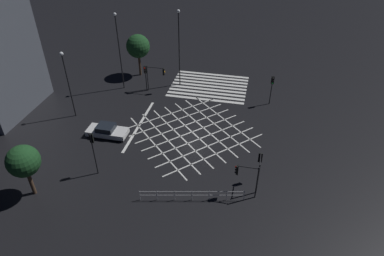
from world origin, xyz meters
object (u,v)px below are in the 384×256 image
traffic_light_se_cross (145,73)px  street_lamp_east (67,77)px  traffic_light_nw_main (245,174)px  traffic_light_sw_cross (272,85)px  traffic_light_se_main (157,73)px  traffic_light_ne_cross (93,146)px  street_lamp_west (119,44)px  street_lamp_far (179,41)px  street_tree_near (23,161)px  traffic_light_nw_cross (260,165)px  waiting_car (107,131)px  street_tree_far (138,46)px

traffic_light_se_cross → street_lamp_east: size_ratio=0.44×
traffic_light_nw_main → street_lamp_east: (20.57, -8.65, 2.61)m
traffic_light_se_cross → traffic_light_sw_cross: (-16.06, 0.06, 0.21)m
traffic_light_se_main → traffic_light_ne_cross: size_ratio=0.77×
street_lamp_west → street_lamp_far: 7.58m
traffic_light_se_cross → street_tree_near: size_ratio=0.69×
street_lamp_far → traffic_light_se_main: bearing=47.1°
traffic_light_nw_cross → street_lamp_west: (18.62, -14.73, 3.77)m
traffic_light_se_cross → waiting_car: bearing=-5.4°
traffic_light_ne_cross → street_lamp_far: size_ratio=0.45×
traffic_light_sw_cross → street_tree_far: bearing=-103.3°
traffic_light_nw_main → traffic_light_nw_cross: 1.97m
traffic_light_nw_main → traffic_light_se_cross: (14.29, -16.26, 0.00)m
street_tree_near → street_tree_far: size_ratio=0.86×
traffic_light_se_cross → street_lamp_east: street_lamp_east is taller
traffic_light_nw_cross → street_tree_far: bearing=43.1°
traffic_light_sw_cross → traffic_light_se_main: size_ratio=1.08×
traffic_light_ne_cross → traffic_light_nw_cross: bearing=-83.9°
street_lamp_west → traffic_light_se_cross: bearing=178.4°
traffic_light_ne_cross → street_lamp_east: bearing=38.7°
traffic_light_sw_cross → street_lamp_far: street_lamp_far is taller
traffic_light_se_cross → traffic_light_se_main: size_ratio=1.00×
traffic_light_nw_cross → street_tree_near: size_ratio=0.65×
traffic_light_se_main → traffic_light_ne_cross: traffic_light_ne_cross is taller
waiting_car → traffic_light_nw_cross: bearing=-14.4°
traffic_light_ne_cross → street_tree_far: size_ratio=0.77×
waiting_car → traffic_light_ne_cross: bearing=-74.5°
traffic_light_se_cross → waiting_car: traffic_light_se_cross is taller
street_lamp_east → street_lamp_far: street_lamp_far is taller
traffic_light_se_cross → traffic_light_ne_cross: bearing=2.2°
traffic_light_sw_cross → street_lamp_far: 12.95m
traffic_light_se_cross → street_lamp_west: bearing=-91.6°
street_lamp_east → street_lamp_far: bearing=-134.7°
street_lamp_east → street_lamp_west: street_lamp_west is taller
traffic_light_nw_cross → waiting_car: size_ratio=0.74×
street_lamp_far → traffic_light_nw_main: bearing=118.7°
street_lamp_far → waiting_car: street_lamp_far is taller
traffic_light_se_cross → traffic_light_sw_cross: 16.06m
traffic_light_se_cross → street_lamp_east: bearing=-39.5°
traffic_light_se_cross → waiting_car: size_ratio=0.80×
traffic_light_nw_cross → traffic_light_se_cross: size_ratio=0.93×
street_lamp_west → street_lamp_far: street_lamp_far is taller
traffic_light_nw_cross → traffic_light_se_cross: traffic_light_se_cross is taller
traffic_light_nw_main → traffic_light_ne_cross: bearing=-0.1°
street_lamp_west → waiting_car: (-2.23, 10.54, -5.56)m
traffic_light_se_cross → traffic_light_ne_cross: (-0.62, 16.24, 0.73)m
traffic_light_ne_cross → street_lamp_west: bearing=13.2°
traffic_light_se_cross → street_tree_far: (2.35, -4.30, 1.77)m
street_tree_near → traffic_light_nw_cross: bearing=-164.7°
traffic_light_ne_cross → street_lamp_west: (3.84, -16.32, 2.90)m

